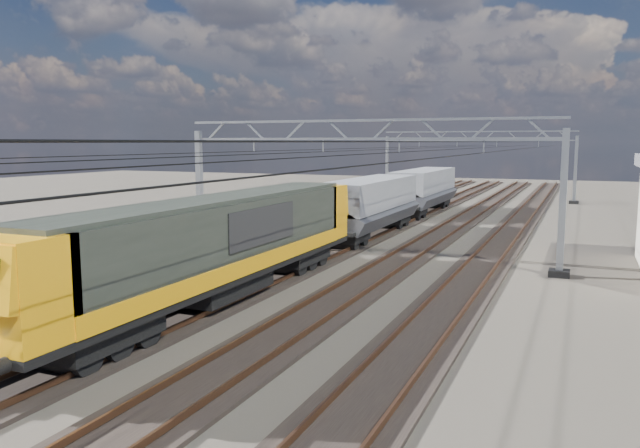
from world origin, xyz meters
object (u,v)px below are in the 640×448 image
at_px(catenary_gantry_far, 476,162).
at_px(locomotive, 219,242).
at_px(catenary_gantry_mid, 360,184).
at_px(hopper_wagon_lead, 370,202).
at_px(hopper_wagon_mid, 424,187).

height_order(catenary_gantry_far, locomotive, catenary_gantry_far).
relative_size(catenary_gantry_mid, catenary_gantry_far, 1.00).
xyz_separation_m(catenary_gantry_mid, hopper_wagon_lead, (-2.00, 7.71, -1.67)).
height_order(locomotive, hopper_wagon_mid, locomotive).
distance_m(locomotive, hopper_wagon_mid, 31.90).
bearing_deg(catenary_gantry_mid, hopper_wagon_mid, 95.22).
bearing_deg(hopper_wagon_mid, catenary_gantry_mid, -84.78).
xyz_separation_m(catenary_gantry_far, hopper_wagon_mid, (-2.00, -14.09, -1.67)).
height_order(catenary_gantry_mid, catenary_gantry_far, same).
distance_m(catenary_gantry_mid, hopper_wagon_mid, 22.06).
distance_m(catenary_gantry_far, hopper_wagon_lead, 28.41).
bearing_deg(locomotive, catenary_gantry_mid, 78.68).
xyz_separation_m(catenary_gantry_mid, hopper_wagon_mid, (-2.00, 21.91, -1.67)).
xyz_separation_m(hopper_wagon_lead, hopper_wagon_mid, (0.00, 14.20, 0.00)).
bearing_deg(catenary_gantry_far, catenary_gantry_mid, -90.00).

